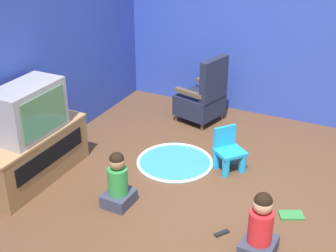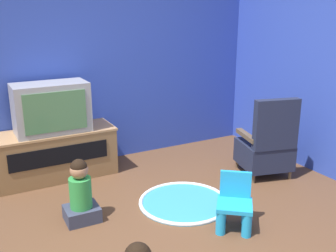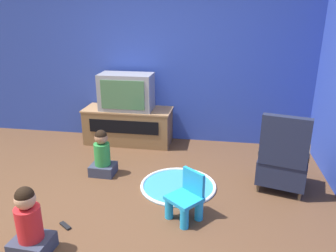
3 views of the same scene
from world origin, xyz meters
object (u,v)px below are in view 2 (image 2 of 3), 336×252
tv_cabinet (55,153)px  television (51,108)px  black_armchair (267,146)px  yellow_kid_chair (234,207)px  child_watching_center (81,194)px

tv_cabinet → television: (0.00, -0.02, 0.54)m
television → black_armchair: television is taller
yellow_kid_chair → child_watching_center: child_watching_center is taller
tv_cabinet → black_armchair: bearing=-27.5°
child_watching_center → television: bearing=90.0°
television → black_armchair: (2.16, -1.10, -0.48)m
tv_cabinet → black_armchair: size_ratio=1.44×
tv_cabinet → yellow_kid_chair: 2.19m
tv_cabinet → yellow_kid_chair: size_ratio=2.76×
black_armchair → tv_cabinet: bearing=-12.8°
television → yellow_kid_chair: size_ratio=1.61×
tv_cabinet → black_armchair: 2.44m
tv_cabinet → yellow_kid_chair: bearing=-58.9°
television → tv_cabinet: bearing=90.0°
yellow_kid_chair → black_armchair: bearing=74.5°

